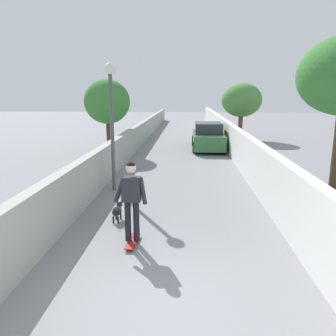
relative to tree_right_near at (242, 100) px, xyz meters
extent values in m
plane|color=gray|center=(-5.00, 4.05, -2.72)|extent=(80.00, 80.00, 0.00)
cube|color=#999E93|center=(-7.00, 6.71, -2.05)|extent=(48.00, 0.30, 1.34)
cube|color=silver|center=(-7.00, 1.38, -1.94)|extent=(48.00, 0.30, 1.57)
cylinder|color=brown|center=(0.00, 0.00, -1.77)|extent=(0.30, 0.30, 1.91)
ellipsoid|color=#4C843D|center=(0.00, 0.00, 0.02)|extent=(2.77, 2.77, 2.33)
cylinder|color=#473523|center=(-6.00, 7.98, -1.71)|extent=(0.21, 0.21, 2.03)
ellipsoid|color=#387A33|center=(-6.00, 7.98, 0.03)|extent=(2.40, 2.40, 2.32)
cylinder|color=#473523|center=(-16.00, 0.45, -1.26)|extent=(0.21, 0.21, 2.92)
cylinder|color=#4C4C51|center=(-12.87, 6.16, -0.84)|extent=(0.12, 0.12, 3.76)
sphere|color=silver|center=(-12.87, 6.16, 1.19)|extent=(0.36, 0.36, 0.36)
cube|color=maroon|center=(-16.86, 4.88, -2.65)|extent=(0.81, 0.23, 0.02)
cylinder|color=beige|center=(-16.57, 4.94, -2.69)|extent=(0.06, 0.03, 0.06)
cylinder|color=beige|center=(-16.58, 4.80, -2.69)|extent=(0.06, 0.03, 0.06)
cylinder|color=beige|center=(-17.13, 4.96, -2.69)|extent=(0.06, 0.03, 0.06)
cylinder|color=beige|center=(-17.14, 4.82, -2.69)|extent=(0.06, 0.03, 0.06)
cylinder|color=black|center=(-16.85, 4.97, -2.20)|extent=(0.13, 0.13, 0.88)
cylinder|color=black|center=(-16.86, 4.79, -2.20)|extent=(0.13, 0.13, 0.88)
cube|color=#26262D|center=(-16.86, 4.88, -1.49)|extent=(0.23, 0.39, 0.52)
cylinder|color=#26262D|center=(-16.85, 5.12, -1.50)|extent=(0.10, 0.29, 0.58)
cylinder|color=#26262D|center=(-16.86, 4.64, -1.52)|extent=(0.10, 0.18, 0.59)
sphere|color=beige|center=(-16.86, 4.88, -1.05)|extent=(0.22, 0.22, 0.22)
sphere|color=black|center=(-16.86, 4.88, -1.01)|extent=(0.19, 0.19, 0.19)
ellipsoid|color=black|center=(-15.60, 5.49, -2.46)|extent=(0.44, 0.23, 0.22)
sphere|color=black|center=(-15.32, 5.48, -2.39)|extent=(0.15, 0.15, 0.15)
cone|color=black|center=(-15.32, 5.52, -2.31)|extent=(0.05, 0.05, 0.06)
cone|color=black|center=(-15.32, 5.44, -2.31)|extent=(0.05, 0.05, 0.06)
cylinder|color=black|center=(-15.45, 5.54, -2.63)|extent=(0.04, 0.04, 0.18)
cylinder|color=black|center=(-15.46, 5.42, -2.63)|extent=(0.04, 0.04, 0.18)
cylinder|color=black|center=(-15.73, 5.55, -2.63)|extent=(0.04, 0.04, 0.18)
cylinder|color=black|center=(-15.74, 5.43, -2.63)|extent=(0.04, 0.04, 0.18)
cylinder|color=black|center=(-15.86, 5.49, -2.38)|extent=(0.14, 0.03, 0.13)
cylinder|color=black|center=(-16.23, 5.18, -2.00)|extent=(1.27, 0.62, 0.66)
cube|color=#336B38|center=(-4.42, 2.53, -2.16)|extent=(4.17, 1.70, 0.80)
cube|color=#262B33|center=(-4.42, 2.53, -1.48)|extent=(2.17, 1.50, 0.60)
cylinder|color=black|center=(-3.12, 3.32, -2.40)|extent=(0.64, 0.22, 0.64)
cylinder|color=black|center=(-3.12, 1.74, -2.40)|extent=(0.64, 0.22, 0.64)
cylinder|color=black|center=(-5.71, 3.32, -2.40)|extent=(0.64, 0.22, 0.64)
cylinder|color=black|center=(-5.71, 1.74, -2.40)|extent=(0.64, 0.22, 0.64)
camera|label=1|loc=(-23.21, 3.74, 0.42)|focal=34.67mm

